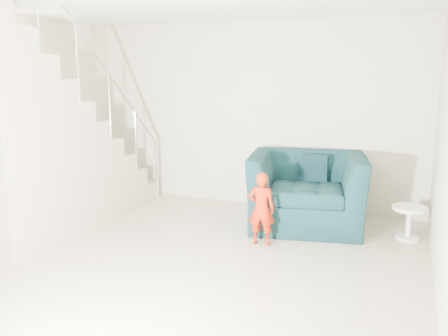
% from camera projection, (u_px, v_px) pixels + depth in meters
% --- Properties ---
extents(floor, '(5.50, 5.50, 0.00)m').
position_uv_depth(floor, '(167.00, 271.00, 4.78)').
color(floor, gray).
rests_on(floor, ground).
extents(back_wall, '(5.00, 0.00, 5.00)m').
position_uv_depth(back_wall, '(253.00, 115.00, 7.02)').
color(back_wall, '#B4AE92').
rests_on(back_wall, floor).
extents(armchair, '(1.66, 1.51, 0.94)m').
position_uv_depth(armchair, '(307.00, 190.00, 6.14)').
color(armchair, black).
rests_on(armchair, floor).
extents(toddler, '(0.33, 0.24, 0.86)m').
position_uv_depth(toddler, '(261.00, 209.00, 5.45)').
color(toddler, '#931304').
rests_on(toddler, floor).
extents(side_table, '(0.40, 0.40, 0.40)m').
position_uv_depth(side_table, '(409.00, 217.00, 5.65)').
color(side_table, silver).
rests_on(side_table, floor).
extents(staircase, '(1.02, 3.03, 3.62)m').
position_uv_depth(staircase, '(42.00, 157.00, 5.81)').
color(staircase, '#ADA089').
rests_on(staircase, floor).
extents(cushion, '(0.37, 0.18, 0.37)m').
position_uv_depth(cushion, '(314.00, 168.00, 6.33)').
color(cushion, black).
rests_on(cushion, armchair).
extents(throw, '(0.05, 0.52, 0.58)m').
position_uv_depth(throw, '(262.00, 177.00, 6.36)').
color(throw, black).
rests_on(throw, armchair).
extents(phone, '(0.02, 0.05, 0.10)m').
position_uv_depth(phone, '(268.00, 183.00, 5.34)').
color(phone, black).
rests_on(phone, toddler).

